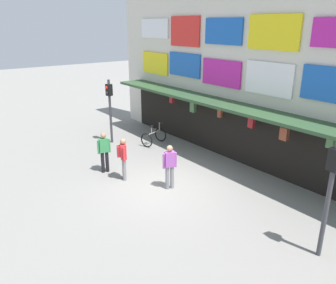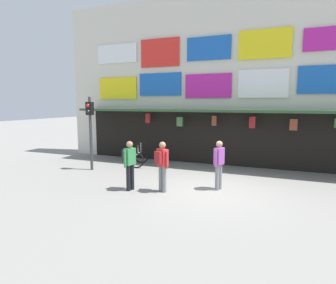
# 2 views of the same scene
# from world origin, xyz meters

# --- Properties ---
(ground_plane) EXTENTS (80.00, 80.00, 0.00)m
(ground_plane) POSITION_xyz_m (0.00, 0.00, 0.00)
(ground_plane) COLOR gray
(shopfront) EXTENTS (18.00, 2.60, 8.00)m
(shopfront) POSITION_xyz_m (-0.00, 4.57, 3.96)
(shopfront) COLOR beige
(shopfront) RESTS_ON ground
(traffic_light_near) EXTENTS (0.31, 0.34, 3.20)m
(traffic_light_near) POSITION_xyz_m (-5.62, 0.80, 2.14)
(traffic_light_near) COLOR #38383D
(traffic_light_near) RESTS_ON ground
(bicycle_parked) EXTENTS (1.00, 1.31, 1.05)m
(bicycle_parked) POSITION_xyz_m (-4.08, 2.35, 0.39)
(bicycle_parked) COLOR black
(bicycle_parked) RESTS_ON ground
(pedestrian_in_black) EXTENTS (0.32, 0.51, 1.68)m
(pedestrian_in_black) POSITION_xyz_m (0.20, 0.03, 0.95)
(pedestrian_in_black) COLOR gray
(pedestrian_in_black) RESTS_ON ground
(pedestrian_in_blue) EXTENTS (0.42, 0.51, 1.68)m
(pedestrian_in_blue) POSITION_xyz_m (-2.58, -1.15, 0.98)
(pedestrian_in_blue) COLOR black
(pedestrian_in_blue) RESTS_ON ground
(pedestrian_in_green) EXTENTS (0.48, 0.46, 1.68)m
(pedestrian_in_green) POSITION_xyz_m (-1.49, -0.92, 0.98)
(pedestrian_in_green) COLOR gray
(pedestrian_in_green) RESTS_ON ground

